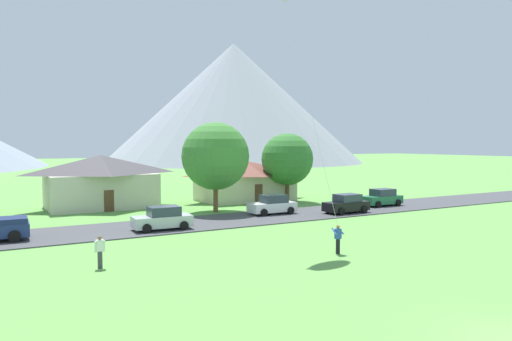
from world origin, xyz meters
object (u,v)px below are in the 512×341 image
(house_right_center, at_px, (245,180))
(tree_left_of_center, at_px, (287,159))
(parked_car_green_mid_east, at_px, (382,198))
(parked_car_black_east_end, at_px, (346,204))
(watcher_person, at_px, (100,251))
(parked_car_white_west_end, at_px, (273,205))
(tree_near_left, at_px, (215,156))
(parked_car_silver_mid_west, at_px, (163,219))
(house_left_center, at_px, (101,180))

(house_right_center, distance_m, tree_left_of_center, 5.38)
(parked_car_green_mid_east, height_order, parked_car_black_east_end, same)
(watcher_person, bearing_deg, parked_car_white_west_end, 33.53)
(house_right_center, relative_size, parked_car_white_west_end, 2.51)
(tree_left_of_center, bearing_deg, house_right_center, 131.71)
(tree_near_left, xyz_separation_m, parked_car_green_mid_east, (16.12, -4.64, -4.28))
(house_right_center, bearing_deg, tree_left_of_center, -48.29)
(tree_left_of_center, relative_size, parked_car_green_mid_east, 1.76)
(house_right_center, distance_m, parked_car_black_east_end, 13.92)
(parked_car_silver_mid_west, distance_m, parked_car_black_east_end, 17.14)
(tree_left_of_center, xyz_separation_m, parked_car_silver_mid_west, (-17.27, -9.84, -3.74))
(tree_left_of_center, height_order, parked_car_silver_mid_west, tree_left_of_center)
(parked_car_black_east_end, bearing_deg, tree_near_left, 145.51)
(parked_car_white_west_end, relative_size, watcher_person, 2.53)
(tree_left_of_center, bearing_deg, tree_near_left, -162.42)
(house_right_center, bearing_deg, parked_car_white_west_end, -105.58)
(tree_near_left, xyz_separation_m, parked_car_silver_mid_west, (-7.34, -6.70, -4.28))
(parked_car_green_mid_east, distance_m, parked_car_black_east_end, 6.66)
(house_right_center, height_order, parked_car_green_mid_east, house_right_center)
(tree_left_of_center, relative_size, parked_car_black_east_end, 1.73)
(house_right_center, relative_size, tree_left_of_center, 1.44)
(parked_car_white_west_end, xyz_separation_m, parked_car_black_east_end, (6.10, -2.76, 0.00))
(house_right_center, relative_size, tree_near_left, 1.29)
(house_left_center, bearing_deg, parked_car_green_mid_east, -27.83)
(parked_car_black_east_end, height_order, watcher_person, parked_car_black_east_end)
(parked_car_silver_mid_west, xyz_separation_m, parked_car_black_east_end, (17.14, -0.03, 0.00))
(house_left_center, relative_size, parked_car_silver_mid_west, 2.51)
(parked_car_green_mid_east, bearing_deg, tree_near_left, 163.93)
(tree_near_left, height_order, parked_car_green_mid_east, tree_near_left)
(house_right_center, height_order, tree_left_of_center, tree_left_of_center)
(house_right_center, height_order, parked_car_black_east_end, house_right_center)
(parked_car_silver_mid_west, height_order, parked_car_black_east_end, same)
(house_left_center, bearing_deg, watcher_person, -102.19)
(house_left_center, relative_size, tree_left_of_center, 1.45)
(house_left_center, height_order, house_right_center, house_left_center)
(house_left_center, bearing_deg, tree_near_left, -44.54)
(parked_car_white_west_end, bearing_deg, watcher_person, -146.47)
(parked_car_green_mid_east, distance_m, watcher_person, 31.64)
(house_left_center, relative_size, house_right_center, 1.01)
(house_right_center, height_order, parked_car_white_west_end, house_right_center)
(tree_left_of_center, height_order, parked_car_green_mid_east, tree_left_of_center)
(house_left_center, relative_size, parked_car_white_west_end, 2.54)
(tree_left_of_center, relative_size, parked_car_silver_mid_west, 1.73)
(tree_near_left, distance_m, tree_left_of_center, 10.42)
(parked_car_green_mid_east, bearing_deg, house_left_center, 152.17)
(house_left_center, xyz_separation_m, tree_near_left, (8.48, -8.34, 2.47))
(parked_car_green_mid_east, bearing_deg, watcher_person, -160.03)
(house_left_center, bearing_deg, parked_car_black_east_end, -39.52)
(parked_car_white_west_end, distance_m, parked_car_green_mid_east, 12.43)
(house_left_center, distance_m, parked_car_black_east_end, 23.76)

